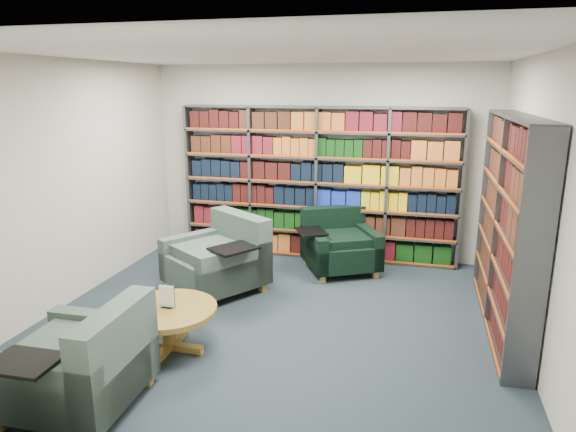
% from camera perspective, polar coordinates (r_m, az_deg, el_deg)
% --- Properties ---
extents(room_shell, '(5.02, 5.02, 2.82)m').
position_cam_1_polar(room_shell, '(5.21, -1.64, 2.15)').
color(room_shell, '#1A232F').
rests_on(room_shell, ground).
extents(bookshelf_back, '(4.00, 0.28, 2.20)m').
position_cam_1_polar(bookshelf_back, '(7.50, 3.30, 3.55)').
color(bookshelf_back, '#47494F').
rests_on(bookshelf_back, ground).
extents(bookshelf_right, '(0.28, 2.50, 2.20)m').
position_cam_1_polar(bookshelf_right, '(5.75, 23.26, -0.97)').
color(bookshelf_right, '#47494F').
rests_on(bookshelf_right, ground).
extents(chair_teal_left, '(1.41, 1.41, 0.93)m').
position_cam_1_polar(chair_teal_left, '(6.50, -7.34, -4.88)').
color(chair_teal_left, '#032A3E').
rests_on(chair_teal_left, ground).
extents(chair_green_right, '(1.23, 1.23, 0.83)m').
position_cam_1_polar(chair_green_right, '(7.18, 5.61, -3.29)').
color(chair_green_right, black).
rests_on(chair_green_right, ground).
extents(chair_teal_front, '(0.98, 1.13, 0.87)m').
position_cam_1_polar(chair_teal_front, '(4.48, -21.57, -15.40)').
color(chair_teal_front, '#032A3E').
rests_on(chair_teal_front, ground).
extents(coffee_table, '(0.94, 0.94, 0.66)m').
position_cam_1_polar(coffee_table, '(5.13, -13.20, -10.79)').
color(coffee_table, olive).
rests_on(coffee_table, ground).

